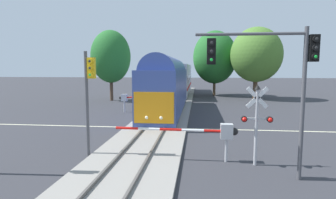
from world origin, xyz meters
TOP-DOWN VIEW (x-y plane):
  - ground_plane at (0.00, 0.00)m, footprint 220.00×220.00m
  - road_centre_stripe at (0.00, 0.00)m, footprint 44.00×0.20m
  - railway_track at (0.00, 0.00)m, footprint 4.40×80.00m
  - commuter_train at (0.00, 16.56)m, footprint 3.04×38.73m
  - crossing_gate_near at (3.68, -6.97)m, footprint 5.82×0.40m
  - crossing_signal_mast at (5.58, -7.33)m, footprint 1.36×0.44m
  - crossing_gate_far at (-3.62, 6.97)m, footprint 6.08×0.40m
  - traffic_signal_near_right at (5.82, -8.84)m, footprint 4.56×0.38m
  - traffic_signal_median at (-2.25, -6.95)m, footprint 0.53×0.38m
  - elm_centre_background at (5.53, 25.04)m, footprint 6.82×6.82m
  - oak_far_right at (10.99, 20.46)m, footprint 7.11×7.11m
  - oak_behind_train at (-8.66, 16.50)m, footprint 5.27×5.27m

SIDE VIEW (x-z plane):
  - ground_plane at x=0.00m, z-range 0.00..0.00m
  - road_centre_stripe at x=0.00m, z-range 0.00..0.01m
  - railway_track at x=0.00m, z-range -0.06..0.26m
  - crossing_gate_near at x=3.68m, z-range 0.49..2.29m
  - crossing_gate_far at x=-3.62m, z-range 0.49..2.38m
  - crossing_signal_mast at x=5.58m, z-range 0.41..4.07m
  - commuter_train at x=0.00m, z-range 0.21..5.37m
  - traffic_signal_median at x=-2.25m, z-range 0.88..6.06m
  - traffic_signal_near_right at x=5.82m, z-range 1.50..7.41m
  - oak_behind_train at x=-8.66m, z-range 1.20..10.59m
  - elm_centre_background at x=5.53m, z-range 0.96..11.20m
  - oak_far_right at x=10.99m, z-range 1.20..11.26m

